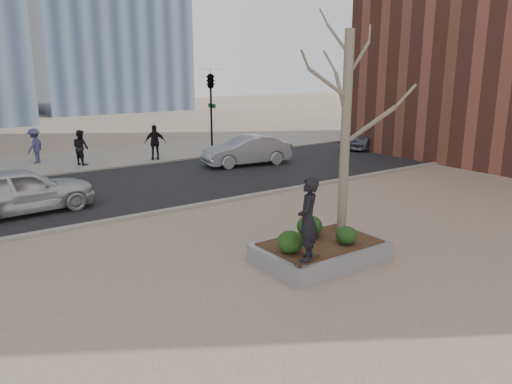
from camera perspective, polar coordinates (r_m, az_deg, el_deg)
ground at (r=11.82m, az=3.66°, el=-8.90°), size 120.00×120.00×0.00m
street at (r=20.21m, az=-14.39°, el=0.52°), size 60.00×8.00×0.02m
far_sidewalk at (r=26.75m, az=-19.84°, el=3.40°), size 60.00×6.00×0.02m
planter at (r=12.35m, az=7.32°, el=-6.83°), size 3.00×2.00×0.45m
planter_mulch at (r=12.26m, az=7.36°, el=-5.76°), size 2.70×1.70×0.04m
sycamore_tree at (r=12.48m, az=10.35°, el=10.10°), size 2.80×2.80×6.60m
shrub_left at (r=11.42m, az=3.94°, el=-5.71°), size 0.61×0.61×0.52m
shrub_middle at (r=12.51m, az=6.15°, el=-3.91°), size 0.64×0.64×0.55m
shrub_right at (r=12.14m, az=10.29°, el=-4.90°), size 0.51×0.51×0.44m
skateboard at (r=11.08m, az=5.83°, el=-7.84°), size 0.80×0.44×0.08m
skateboarder at (r=10.76m, az=5.96°, el=-3.13°), size 0.79×0.78×1.83m
police_car at (r=17.61m, az=-25.24°, el=0.17°), size 4.53×2.02×1.51m
car_silver at (r=23.95m, az=-1.06°, el=4.78°), size 4.41×2.19×1.39m
car_third at (r=30.03m, az=13.70°, el=6.33°), size 4.98×2.17×1.42m
pedestrian_a at (r=25.32m, az=-19.39°, el=4.83°), size 0.88×0.99×1.68m
pedestrian_b at (r=26.62m, az=-23.95°, el=4.86°), size 1.20×1.24×1.70m
pedestrian_c at (r=25.71m, az=-11.46°, el=5.57°), size 1.12×0.75×1.76m
traffic_light_far at (r=26.74m, az=-5.14°, el=9.03°), size 0.60×2.48×4.50m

